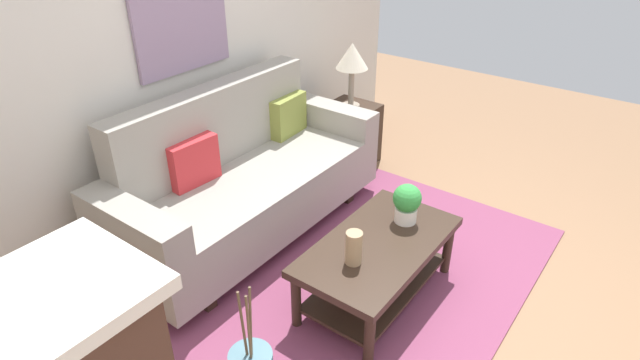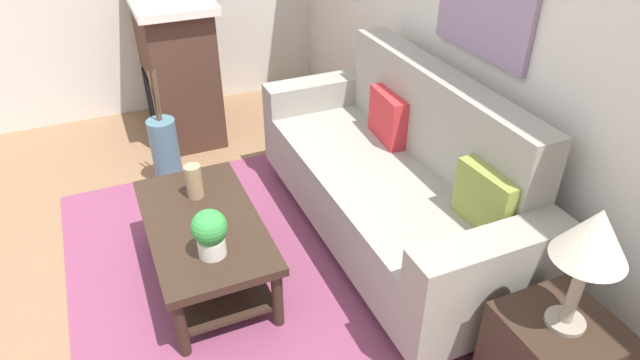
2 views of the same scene
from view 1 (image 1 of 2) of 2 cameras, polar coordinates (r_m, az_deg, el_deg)
name	(u,v)px [view 1 (image 1 of 2)]	position (r m, az deg, el deg)	size (l,w,h in m)	color
ground_plane	(435,310)	(3.40, 12.46, -13.77)	(9.18, 9.18, 0.00)	#8C6647
wall_back	(184,40)	(3.87, -14.73, 14.64)	(5.18, 0.10, 2.70)	silver
area_rug	(366,278)	(3.55, 5.11, -10.62)	(2.69, 1.85, 0.01)	#843D5B
couch	(244,180)	(3.81, -8.33, 0.01)	(2.14, 0.84, 1.08)	gray
throw_pillow_crimson	(193,162)	(3.58, -13.74, 1.94)	(0.36, 0.12, 0.32)	red
throw_pillow_olive	(288,115)	(4.21, -3.55, 7.09)	(0.36, 0.12, 0.32)	olive
coffee_table	(378,258)	(3.23, 6.36, -8.45)	(1.10, 0.60, 0.43)	#332319
tabletop_vase	(354,248)	(2.94, 3.73, -7.43)	(0.10, 0.10, 0.20)	tan
potted_plant_tabletop	(407,202)	(3.29, 9.50, -2.42)	(0.18, 0.18, 0.26)	white
side_table	(350,135)	(4.81, 3.27, 4.97)	(0.44, 0.44, 0.56)	#332319
table_lamp	(352,59)	(4.56, 3.54, 13.13)	(0.28, 0.28, 0.57)	gray
floor_vase_branch_a	(250,322)	(2.30, -7.63, -15.17)	(0.01, 0.01, 0.36)	brown
floor_vase_branch_b	(243,324)	(2.29, -8.49, -15.39)	(0.01, 0.01, 0.36)	brown
floor_vase_branch_c	(249,328)	(2.27, -7.83, -15.78)	(0.01, 0.01, 0.36)	brown
framed_painting	(182,21)	(3.75, -14.94, 16.49)	(0.77, 0.03, 0.67)	gray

